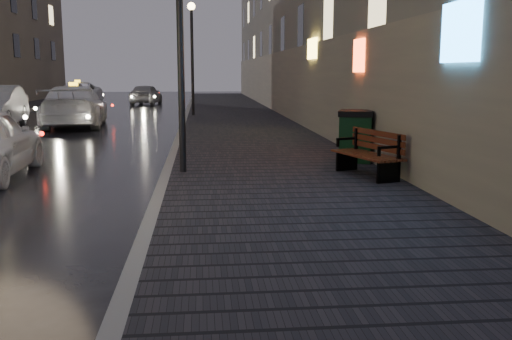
{
  "coord_description": "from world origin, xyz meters",
  "views": [
    {
      "loc": [
        2.25,
        -5.84,
        2.21
      ],
      "look_at": [
        3.0,
        2.0,
        0.85
      ],
      "focal_mm": 40.0,
      "sensor_mm": 36.0,
      "label": 1
    }
  ],
  "objects_px": {
    "taxi_mid": "(75,106)",
    "taxi_far": "(78,94)",
    "lamp_near": "(180,7)",
    "trash_bin": "(356,136)",
    "car_far": "(146,94)",
    "bench": "(370,153)",
    "lamp_far": "(192,45)"
  },
  "relations": [
    {
      "from": "taxi_mid",
      "to": "taxi_far",
      "type": "height_order",
      "value": "taxi_mid"
    },
    {
      "from": "lamp_near",
      "to": "taxi_far",
      "type": "xyz_separation_m",
      "value": [
        -7.65,
        26.77,
        -2.71
      ]
    },
    {
      "from": "trash_bin",
      "to": "taxi_mid",
      "type": "relative_size",
      "value": 0.21
    },
    {
      "from": "trash_bin",
      "to": "car_far",
      "type": "relative_size",
      "value": 0.29
    },
    {
      "from": "bench",
      "to": "car_far",
      "type": "distance_m",
      "value": 29.77
    },
    {
      "from": "lamp_far",
      "to": "taxi_far",
      "type": "height_order",
      "value": "lamp_far"
    },
    {
      "from": "lamp_far",
      "to": "trash_bin",
      "type": "relative_size",
      "value": 4.45
    },
    {
      "from": "lamp_near",
      "to": "lamp_far",
      "type": "relative_size",
      "value": 1.0
    },
    {
      "from": "lamp_near",
      "to": "car_far",
      "type": "height_order",
      "value": "lamp_near"
    },
    {
      "from": "lamp_far",
      "to": "car_far",
      "type": "distance_m",
      "value": 12.82
    },
    {
      "from": "bench",
      "to": "taxi_far",
      "type": "distance_m",
      "value": 29.89
    },
    {
      "from": "taxi_mid",
      "to": "car_far",
      "type": "xyz_separation_m",
      "value": [
        1.38,
        15.96,
        -0.13
      ]
    },
    {
      "from": "lamp_near",
      "to": "taxi_mid",
      "type": "bearing_deg",
      "value": 111.48
    },
    {
      "from": "lamp_near",
      "to": "lamp_far",
      "type": "distance_m",
      "value": 16.0
    },
    {
      "from": "taxi_mid",
      "to": "car_far",
      "type": "bearing_deg",
      "value": -100.68
    },
    {
      "from": "lamp_near",
      "to": "trash_bin",
      "type": "height_order",
      "value": "lamp_near"
    },
    {
      "from": "lamp_far",
      "to": "taxi_mid",
      "type": "distance_m",
      "value": 6.71
    },
    {
      "from": "lamp_near",
      "to": "taxi_mid",
      "type": "xyz_separation_m",
      "value": [
        -4.76,
        12.08,
        -2.66
      ]
    },
    {
      "from": "bench",
      "to": "taxi_mid",
      "type": "bearing_deg",
      "value": 106.2
    },
    {
      "from": "car_far",
      "to": "bench",
      "type": "bearing_deg",
      "value": 111.55
    },
    {
      "from": "taxi_far",
      "to": "car_far",
      "type": "bearing_deg",
      "value": 14.42
    },
    {
      "from": "lamp_far",
      "to": "taxi_mid",
      "type": "bearing_deg",
      "value": -140.5
    },
    {
      "from": "bench",
      "to": "car_far",
      "type": "height_order",
      "value": "car_far"
    },
    {
      "from": "bench",
      "to": "trash_bin",
      "type": "relative_size",
      "value": 1.59
    },
    {
      "from": "lamp_far",
      "to": "lamp_near",
      "type": "bearing_deg",
      "value": -90.0
    },
    {
      "from": "trash_bin",
      "to": "taxi_mid",
      "type": "xyz_separation_m",
      "value": [
        -8.71,
        11.08,
        0.07
      ]
    },
    {
      "from": "car_far",
      "to": "lamp_far",
      "type": "bearing_deg",
      "value": 113.39
    },
    {
      "from": "lamp_near",
      "to": "lamp_far",
      "type": "bearing_deg",
      "value": 90.0
    },
    {
      "from": "taxi_far",
      "to": "lamp_near",
      "type": "bearing_deg",
      "value": -76.16
    },
    {
      "from": "taxi_mid",
      "to": "bench",
      "type": "bearing_deg",
      "value": 117.52
    },
    {
      "from": "lamp_far",
      "to": "taxi_mid",
      "type": "xyz_separation_m",
      "value": [
        -4.76,
        -3.92,
        -2.66
      ]
    },
    {
      "from": "lamp_far",
      "to": "bench",
      "type": "bearing_deg",
      "value": -77.52
    }
  ]
}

